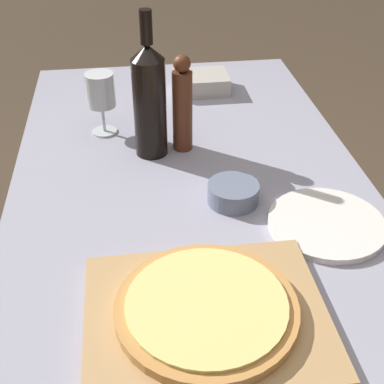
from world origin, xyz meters
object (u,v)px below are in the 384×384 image
Objects in this scene: wine_bottle at (150,99)px; pepper_mill at (182,106)px; pizza at (206,307)px; small_bowl at (233,193)px; wine_glass at (101,92)px.

wine_bottle is 0.08m from pepper_mill.
pizza is at bearing -92.78° from pepper_mill.
pizza is at bearing -108.44° from small_bowl.
wine_bottle is 1.45× the size of pepper_mill.
pepper_mill is at bearing 108.32° from small_bowl.
pepper_mill reaches higher than pizza.
pizza is 0.34m from small_bowl.
small_bowl is at bearing -71.68° from pepper_mill.
wine_bottle reaches higher than wine_glass.
wine_bottle reaches higher than pizza.
pepper_mill reaches higher than small_bowl.
pizza is 0.57m from pepper_mill.
small_bowl is (0.27, -0.35, -0.09)m from wine_glass.
wine_bottle is at bearing -170.92° from pepper_mill.
pizza is 0.57m from wine_bottle.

